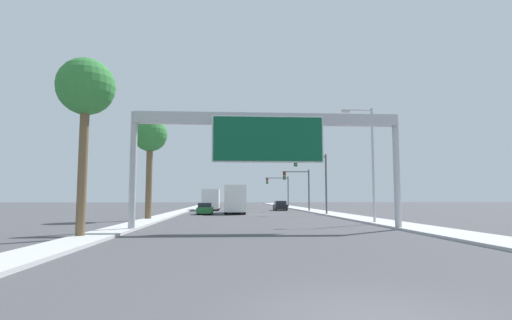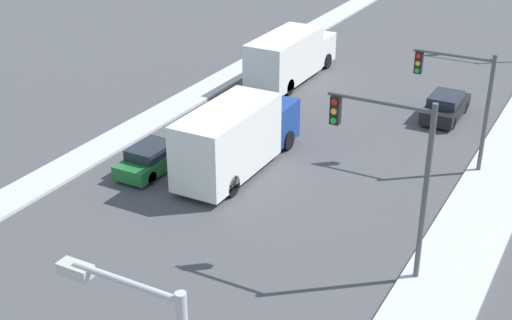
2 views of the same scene
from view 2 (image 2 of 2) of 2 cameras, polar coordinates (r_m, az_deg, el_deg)
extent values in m
cube|color=#B8B8B8|center=(51.61, 1.07, 8.51)|extent=(2.00, 120.00, 0.15)
cube|color=black|center=(41.51, 14.92, 3.99)|extent=(1.79, 4.30, 0.73)
cube|color=#1E232D|center=(41.09, 14.94, 4.72)|extent=(1.58, 2.24, 0.55)
cylinder|color=black|center=(42.96, 14.34, 4.48)|extent=(0.22, 0.64, 0.64)
cylinder|color=black|center=(42.65, 16.36, 4.08)|extent=(0.22, 0.64, 0.64)
cylinder|color=black|center=(40.54, 13.33, 3.32)|extent=(0.22, 0.64, 0.64)
cylinder|color=black|center=(40.21, 15.47, 2.88)|extent=(0.22, 0.64, 0.64)
cube|color=#1E662D|center=(34.39, -8.17, -0.01)|extent=(1.72, 4.22, 0.66)
cube|color=#1E232D|center=(33.99, -8.44, 0.76)|extent=(1.51, 2.19, 0.51)
cylinder|color=black|center=(35.82, -7.90, 0.76)|extent=(0.22, 0.64, 0.64)
cylinder|color=black|center=(35.02, -5.91, 0.28)|extent=(0.22, 0.64, 0.64)
cylinder|color=black|center=(33.97, -10.47, -0.87)|extent=(0.22, 0.64, 0.64)
cylinder|color=black|center=(33.13, -8.43, -1.42)|extent=(0.22, 0.64, 0.64)
cube|color=navy|center=(36.44, 1.11, 3.15)|extent=(2.29, 2.38, 2.02)
cube|color=silver|center=(32.81, -2.30, 1.54)|extent=(2.49, 6.12, 3.10)
cylinder|color=black|center=(37.13, -0.49, 2.24)|extent=(0.28, 1.00, 1.00)
cylinder|color=black|center=(36.20, 2.57, 1.58)|extent=(0.28, 1.00, 1.00)
cylinder|color=black|center=(32.77, -5.29, -1.21)|extent=(0.28, 1.00, 1.00)
cylinder|color=black|center=(31.71, -1.95, -2.07)|extent=(0.28, 1.00, 1.00)
cube|color=white|center=(49.07, 4.60, 8.93)|extent=(2.29, 2.47, 1.85)
cube|color=silver|center=(45.10, 2.29, 8.16)|extent=(2.49, 6.34, 2.86)
cylinder|color=black|center=(49.61, 3.34, 8.28)|extent=(0.28, 1.00, 1.00)
cylinder|color=black|center=(48.75, 5.70, 7.89)|extent=(0.28, 1.00, 1.00)
cylinder|color=black|center=(44.62, 0.08, 6.33)|extent=(0.28, 1.00, 1.00)
cylinder|color=black|center=(43.68, 2.64, 5.87)|extent=(0.28, 1.00, 1.00)
cylinder|color=#4C4C4F|center=(25.32, 13.35, -2.86)|extent=(0.20, 0.20, 6.88)
cylinder|color=#4C4C4F|center=(24.50, 9.87, 4.57)|extent=(3.76, 0.14, 0.14)
cube|color=black|center=(25.21, 6.39, 4.00)|extent=(0.35, 0.28, 1.05)
cylinder|color=red|center=(24.94, 6.28, 4.63)|extent=(0.22, 0.04, 0.22)
cylinder|color=yellow|center=(25.07, 6.24, 3.89)|extent=(0.22, 0.04, 0.22)
cylinder|color=green|center=(25.20, 6.21, 3.15)|extent=(0.22, 0.04, 0.22)
cylinder|color=#4C4C4F|center=(34.50, 17.95, 3.40)|extent=(0.20, 0.20, 5.81)
cylinder|color=#4C4C4F|center=(33.99, 15.50, 8.07)|extent=(3.68, 0.14, 0.14)
cube|color=black|center=(34.51, 12.89, 7.61)|extent=(0.35, 0.28, 1.05)
cylinder|color=red|center=(34.26, 12.87, 8.10)|extent=(0.22, 0.04, 0.22)
cylinder|color=yellow|center=(34.36, 12.81, 7.55)|extent=(0.22, 0.04, 0.22)
cylinder|color=green|center=(34.47, 12.76, 6.99)|extent=(0.22, 0.04, 0.22)
cylinder|color=#B2B2B7|center=(11.35, -10.38, -9.58)|extent=(2.05, 0.12, 0.12)
cube|color=#B2B2A8|center=(11.99, -14.24, -8.49)|extent=(0.60, 0.28, 0.20)
camera|label=1|loc=(30.75, -102.38, -34.05)|focal=28.00mm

